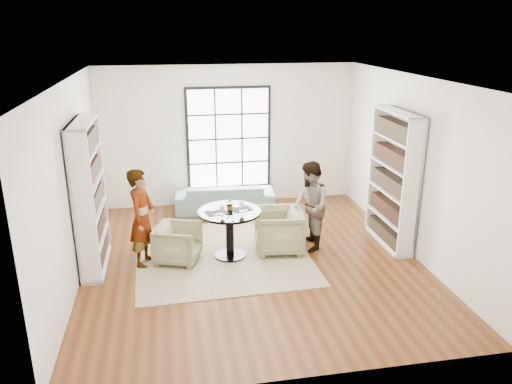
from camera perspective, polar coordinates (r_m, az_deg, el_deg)
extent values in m
plane|color=brown|center=(8.48, -0.38, -7.83)|extent=(6.00, 6.00, 0.00)
plane|color=silver|center=(10.81, -3.16, 6.43)|extent=(5.50, 0.00, 5.50)
plane|color=silver|center=(7.95, -20.32, 0.79)|extent=(0.00, 6.00, 6.00)
plane|color=silver|center=(8.81, 17.52, 2.76)|extent=(0.00, 6.00, 6.00)
plane|color=silver|center=(5.19, 5.35, -7.49)|extent=(5.50, 0.00, 5.50)
plane|color=white|center=(7.63, -0.43, 12.77)|extent=(6.00, 6.00, 0.00)
cube|color=black|center=(10.80, -3.15, 6.15)|extent=(1.82, 0.06, 2.22)
cube|color=white|center=(10.76, -3.12, 6.10)|extent=(1.70, 0.02, 2.10)
cube|color=tan|center=(8.69, -3.87, -7.13)|extent=(2.99, 2.99, 0.01)
cylinder|color=black|center=(8.63, -2.96, -7.22)|extent=(0.54, 0.54, 0.04)
cylinder|color=black|center=(8.47, -3.00, -4.86)|extent=(0.13, 0.13, 0.76)
cylinder|color=black|center=(8.31, -3.05, -2.28)|extent=(1.05, 1.05, 0.04)
imported|color=gray|center=(10.58, -3.58, -0.58)|extent=(2.12, 0.96, 0.60)
imported|color=tan|center=(8.43, -8.90, -5.82)|extent=(0.89, 0.88, 0.64)
imported|color=#C7AD8E|center=(8.70, 2.59, -4.41)|extent=(0.91, 0.89, 0.75)
imported|color=gray|center=(8.26, -12.89, -2.90)|extent=(0.57, 0.69, 1.63)
imported|color=gray|center=(8.68, 6.17, -1.65)|extent=(0.61, 0.78, 1.57)
cube|color=black|center=(8.23, -4.55, -2.34)|extent=(0.39, 0.34, 0.01)
cube|color=black|center=(8.37, -1.70, -1.94)|extent=(0.39, 0.34, 0.01)
cylinder|color=silver|center=(8.15, -3.86, -2.55)|extent=(0.07, 0.07, 0.01)
cylinder|color=silver|center=(8.13, -3.87, -2.20)|extent=(0.01, 0.01, 0.10)
sphere|color=maroon|center=(8.10, -3.88, -1.67)|extent=(0.08, 0.08, 0.08)
ellipsoid|color=white|center=(8.10, -3.88, -1.67)|extent=(0.08, 0.08, 0.09)
cylinder|color=silver|center=(8.25, -1.65, -2.24)|extent=(0.07, 0.07, 0.01)
cylinder|color=silver|center=(8.23, -1.65, -1.86)|extent=(0.01, 0.01, 0.12)
sphere|color=maroon|center=(8.20, -1.66, -1.27)|extent=(0.09, 0.09, 0.09)
ellipsoid|color=white|center=(8.20, -1.66, -1.27)|extent=(0.09, 0.09, 0.10)
imported|color=gray|center=(8.32, -2.99, -1.39)|extent=(0.22, 0.20, 0.20)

